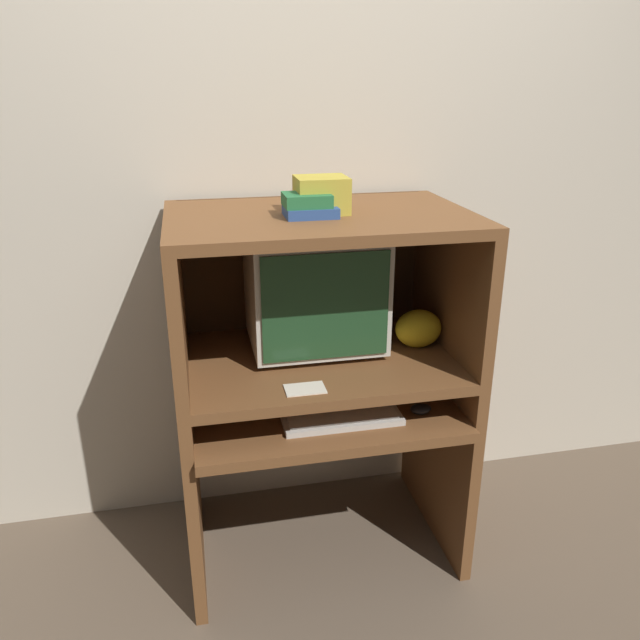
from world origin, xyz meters
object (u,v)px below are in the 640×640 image
crt_monitor (315,289)px  mouse (421,409)px  snack_bag (418,328)px  book_stack (309,206)px  keyboard (341,417)px  storage_box (321,195)px

crt_monitor → mouse: size_ratio=6.26×
snack_bag → book_stack: book_stack is taller
mouse → snack_bag: 0.30m
keyboard → book_stack: bearing=120.3°
snack_bag → book_stack: bearing=-172.0°
crt_monitor → keyboard: size_ratio=1.15×
keyboard → mouse: bearing=-2.4°
snack_bag → storage_box: bearing=-178.4°
book_stack → crt_monitor: bearing=70.9°
storage_box → book_stack: bearing=-137.1°
mouse → snack_bag: (0.06, 0.21, 0.21)m
storage_box → keyboard: bearing=-81.1°
keyboard → storage_box: size_ratio=2.43×
mouse → keyboard: bearing=177.6°
keyboard → book_stack: 0.70m
snack_bag → storage_box: (-0.36, -0.01, 0.49)m
mouse → snack_bag: bearing=74.8°
keyboard → storage_box: bearing=98.9°
keyboard → book_stack: size_ratio=2.42×
book_stack → keyboard: bearing=-59.7°
book_stack → snack_bag: bearing=8.0°
keyboard → mouse: size_ratio=5.44×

